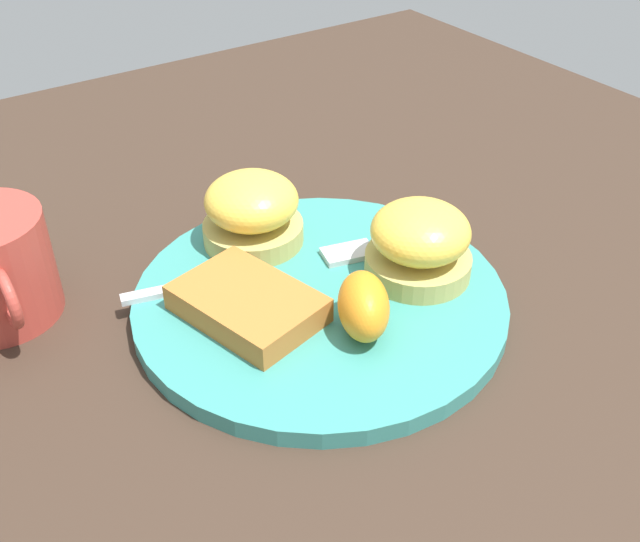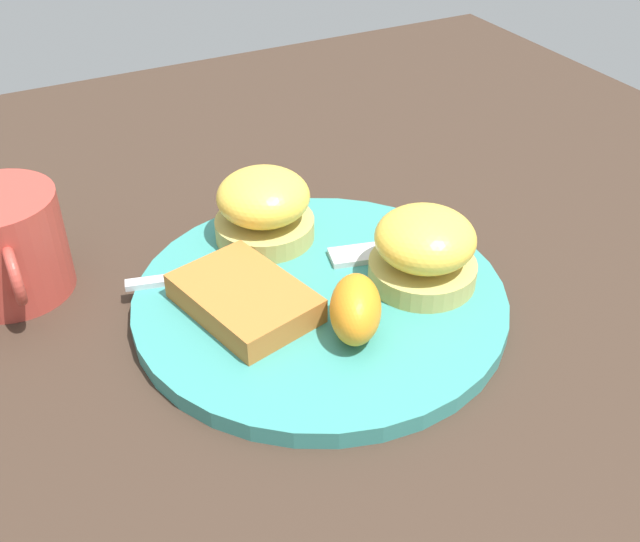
{
  "view_description": "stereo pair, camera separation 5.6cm",
  "coord_description": "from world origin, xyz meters",
  "px_view_note": "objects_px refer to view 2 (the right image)",
  "views": [
    {
      "loc": [
        0.37,
        -0.26,
        0.36
      ],
      "look_at": [
        0.0,
        0.0,
        0.03
      ],
      "focal_mm": 42.0,
      "sensor_mm": 36.0,
      "label": 1
    },
    {
      "loc": [
        0.4,
        -0.21,
        0.36
      ],
      "look_at": [
        0.0,
        0.0,
        0.03
      ],
      "focal_mm": 42.0,
      "sensor_mm": 36.0,
      "label": 2
    }
  ],
  "objects_px": {
    "sandwich_benedict_left": "(424,249)",
    "hashbrown_patty": "(244,298)",
    "sandwich_benedict_right": "(264,207)",
    "orange_wedge": "(354,310)",
    "cup": "(5,246)",
    "fork": "(275,266)"
  },
  "relations": [
    {
      "from": "sandwich_benedict_left",
      "to": "hashbrown_patty",
      "type": "relative_size",
      "value": 0.8
    },
    {
      "from": "sandwich_benedict_right",
      "to": "orange_wedge",
      "type": "distance_m",
      "value": 0.14
    },
    {
      "from": "cup",
      "to": "orange_wedge",
      "type": "bearing_deg",
      "value": 47.73
    },
    {
      "from": "sandwich_benedict_left",
      "to": "cup",
      "type": "relative_size",
      "value": 0.7
    },
    {
      "from": "cup",
      "to": "sandwich_benedict_right",
      "type": "bearing_deg",
      "value": 78.49
    },
    {
      "from": "sandwich_benedict_left",
      "to": "fork",
      "type": "bearing_deg",
      "value": -125.08
    },
    {
      "from": "hashbrown_patty",
      "to": "sandwich_benedict_right",
      "type": "bearing_deg",
      "value": 147.37
    },
    {
      "from": "sandwich_benedict_left",
      "to": "sandwich_benedict_right",
      "type": "height_order",
      "value": "same"
    },
    {
      "from": "sandwich_benedict_left",
      "to": "hashbrown_patty",
      "type": "xyz_separation_m",
      "value": [
        -0.03,
        -0.14,
        -0.02
      ]
    },
    {
      "from": "sandwich_benedict_right",
      "to": "hashbrown_patty",
      "type": "distance_m",
      "value": 0.1
    },
    {
      "from": "sandwich_benedict_left",
      "to": "fork",
      "type": "distance_m",
      "value": 0.12
    },
    {
      "from": "sandwich_benedict_left",
      "to": "hashbrown_patty",
      "type": "distance_m",
      "value": 0.14
    },
    {
      "from": "fork",
      "to": "cup",
      "type": "xyz_separation_m",
      "value": [
        -0.09,
        -0.19,
        0.03
      ]
    },
    {
      "from": "sandwich_benedict_left",
      "to": "cup",
      "type": "bearing_deg",
      "value": -118.54
    },
    {
      "from": "hashbrown_patty",
      "to": "fork",
      "type": "height_order",
      "value": "hashbrown_patty"
    },
    {
      "from": "fork",
      "to": "sandwich_benedict_left",
      "type": "bearing_deg",
      "value": 54.92
    },
    {
      "from": "orange_wedge",
      "to": "fork",
      "type": "distance_m",
      "value": 0.1
    },
    {
      "from": "orange_wedge",
      "to": "fork",
      "type": "xyz_separation_m",
      "value": [
        -0.1,
        -0.02,
        -0.02
      ]
    },
    {
      "from": "sandwich_benedict_left",
      "to": "orange_wedge",
      "type": "distance_m",
      "value": 0.08
    },
    {
      "from": "orange_wedge",
      "to": "sandwich_benedict_left",
      "type": "bearing_deg",
      "value": 111.75
    },
    {
      "from": "fork",
      "to": "cup",
      "type": "relative_size",
      "value": 1.69
    },
    {
      "from": "hashbrown_patty",
      "to": "cup",
      "type": "bearing_deg",
      "value": -130.15
    }
  ]
}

